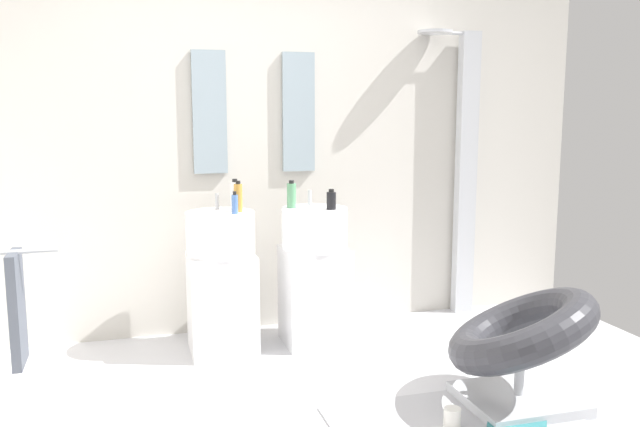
{
  "coord_description": "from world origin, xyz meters",
  "views": [
    {
      "loc": [
        -0.83,
        -2.82,
        1.49
      ],
      "look_at": [
        0.15,
        0.55,
        0.95
      ],
      "focal_mm": 37.31,
      "sensor_mm": 36.0,
      "label": 1
    }
  ],
  "objects_px": {
    "pedestal_sink_left": "(222,281)",
    "shower_column": "(464,168)",
    "towel_rack": "(10,314)",
    "coffee_mug": "(452,418)",
    "soap_bottle_blue": "(235,204)",
    "pedestal_sink_right": "(315,274)",
    "lounge_chair": "(521,340)",
    "soap_bottle_amber": "(238,197)",
    "soap_bottle_black": "(331,200)",
    "soap_bottle_green": "(291,195)",
    "soap_bottle_white": "(235,195)",
    "magazine_teal": "(517,427)"
  },
  "relations": [
    {
      "from": "soap_bottle_white",
      "to": "soap_bottle_amber",
      "type": "xyz_separation_m",
      "value": [
        0.0,
        -0.1,
        -0.0
      ]
    },
    {
      "from": "pedestal_sink_left",
      "to": "soap_bottle_white",
      "type": "height_order",
      "value": "soap_bottle_white"
    },
    {
      "from": "soap_bottle_green",
      "to": "soap_bottle_blue",
      "type": "relative_size",
      "value": 1.3
    },
    {
      "from": "pedestal_sink_left",
      "to": "pedestal_sink_right",
      "type": "height_order",
      "value": "same"
    },
    {
      "from": "soap_bottle_black",
      "to": "pedestal_sink_right",
      "type": "bearing_deg",
      "value": 131.26
    },
    {
      "from": "coffee_mug",
      "to": "soap_bottle_blue",
      "type": "bearing_deg",
      "value": 123.43
    },
    {
      "from": "shower_column",
      "to": "soap_bottle_green",
      "type": "distance_m",
      "value": 1.41
    },
    {
      "from": "pedestal_sink_right",
      "to": "coffee_mug",
      "type": "distance_m",
      "value": 1.43
    },
    {
      "from": "pedestal_sink_right",
      "to": "soap_bottle_green",
      "type": "relative_size",
      "value": 5.63
    },
    {
      "from": "pedestal_sink_left",
      "to": "lounge_chair",
      "type": "bearing_deg",
      "value": -41.78
    },
    {
      "from": "towel_rack",
      "to": "magazine_teal",
      "type": "bearing_deg",
      "value": -11.83
    },
    {
      "from": "shower_column",
      "to": "lounge_chair",
      "type": "bearing_deg",
      "value": -107.58
    },
    {
      "from": "pedestal_sink_right",
      "to": "soap_bottle_white",
      "type": "height_order",
      "value": "soap_bottle_white"
    },
    {
      "from": "shower_column",
      "to": "soap_bottle_black",
      "type": "bearing_deg",
      "value": -159.23
    },
    {
      "from": "pedestal_sink_left",
      "to": "lounge_chair",
      "type": "xyz_separation_m",
      "value": [
        1.34,
        -1.2,
        -0.1
      ]
    },
    {
      "from": "coffee_mug",
      "to": "soap_bottle_black",
      "type": "distance_m",
      "value": 1.55
    },
    {
      "from": "soap_bottle_amber",
      "to": "soap_bottle_green",
      "type": "xyz_separation_m",
      "value": [
        0.35,
        0.07,
        -0.01
      ]
    },
    {
      "from": "shower_column",
      "to": "soap_bottle_amber",
      "type": "relative_size",
      "value": 10.84
    },
    {
      "from": "magazine_teal",
      "to": "soap_bottle_black",
      "type": "bearing_deg",
      "value": 144.93
    },
    {
      "from": "pedestal_sink_right",
      "to": "soap_bottle_black",
      "type": "distance_m",
      "value": 0.51
    },
    {
      "from": "pedestal_sink_left",
      "to": "shower_column",
      "type": "bearing_deg",
      "value": 10.62
    },
    {
      "from": "pedestal_sink_right",
      "to": "towel_rack",
      "type": "distance_m",
      "value": 1.92
    },
    {
      "from": "pedestal_sink_left",
      "to": "towel_rack",
      "type": "distance_m",
      "value": 1.44
    },
    {
      "from": "coffee_mug",
      "to": "soap_bottle_amber",
      "type": "bearing_deg",
      "value": 120.7
    },
    {
      "from": "lounge_chair",
      "to": "soap_bottle_black",
      "type": "bearing_deg",
      "value": 120.91
    },
    {
      "from": "towel_rack",
      "to": "soap_bottle_black",
      "type": "bearing_deg",
      "value": 27.38
    },
    {
      "from": "towel_rack",
      "to": "coffee_mug",
      "type": "relative_size",
      "value": 9.87
    },
    {
      "from": "coffee_mug",
      "to": "soap_bottle_green",
      "type": "height_order",
      "value": "soap_bottle_green"
    },
    {
      "from": "magazine_teal",
      "to": "coffee_mug",
      "type": "height_order",
      "value": "coffee_mug"
    },
    {
      "from": "magazine_teal",
      "to": "soap_bottle_blue",
      "type": "bearing_deg",
      "value": 164.16
    },
    {
      "from": "lounge_chair",
      "to": "towel_rack",
      "type": "height_order",
      "value": "towel_rack"
    },
    {
      "from": "lounge_chair",
      "to": "soap_bottle_white",
      "type": "relative_size",
      "value": 5.66
    },
    {
      "from": "pedestal_sink_left",
      "to": "soap_bottle_green",
      "type": "bearing_deg",
      "value": 5.08
    },
    {
      "from": "pedestal_sink_left",
      "to": "soap_bottle_white",
      "type": "xyz_separation_m",
      "value": [
        0.11,
        0.07,
        0.52
      ]
    },
    {
      "from": "soap_bottle_amber",
      "to": "soap_bottle_green",
      "type": "height_order",
      "value": "soap_bottle_amber"
    },
    {
      "from": "magazine_teal",
      "to": "soap_bottle_green",
      "type": "relative_size",
      "value": 1.53
    },
    {
      "from": "shower_column",
      "to": "soap_bottle_black",
      "type": "relative_size",
      "value": 16.05
    },
    {
      "from": "shower_column",
      "to": "soap_bottle_amber",
      "type": "bearing_deg",
      "value": -167.95
    },
    {
      "from": "towel_rack",
      "to": "soap_bottle_white",
      "type": "relative_size",
      "value": 4.97
    },
    {
      "from": "coffee_mug",
      "to": "pedestal_sink_right",
      "type": "bearing_deg",
      "value": 102.36
    },
    {
      "from": "shower_column",
      "to": "soap_bottle_black",
      "type": "distance_m",
      "value": 1.24
    },
    {
      "from": "lounge_chair",
      "to": "soap_bottle_amber",
      "type": "bearing_deg",
      "value": 136.37
    },
    {
      "from": "soap_bottle_blue",
      "to": "shower_column",
      "type": "bearing_deg",
      "value": 14.31
    },
    {
      "from": "soap_bottle_black",
      "to": "soap_bottle_green",
      "type": "relative_size",
      "value": 0.73
    },
    {
      "from": "pedestal_sink_left",
      "to": "soap_bottle_amber",
      "type": "relative_size",
      "value": 5.21
    },
    {
      "from": "coffee_mug",
      "to": "magazine_teal",
      "type": "bearing_deg",
      "value": -20.64
    },
    {
      "from": "lounge_chair",
      "to": "soap_bottle_amber",
      "type": "xyz_separation_m",
      "value": [
        -1.23,
        1.18,
        0.62
      ]
    },
    {
      "from": "pedestal_sink_left",
      "to": "pedestal_sink_right",
      "type": "bearing_deg",
      "value": 0.0
    },
    {
      "from": "shower_column",
      "to": "towel_rack",
      "type": "distance_m",
      "value": 3.2
    },
    {
      "from": "lounge_chair",
      "to": "soap_bottle_blue",
      "type": "distance_m",
      "value": 1.78
    }
  ]
}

